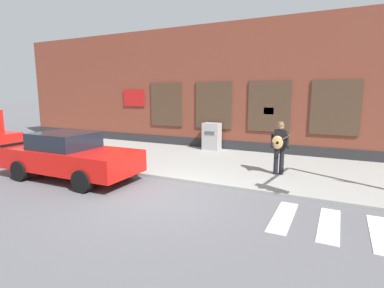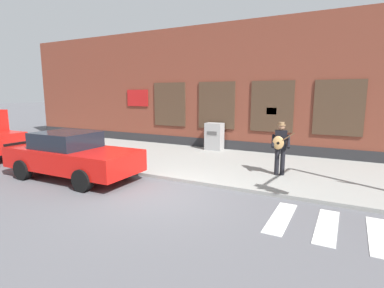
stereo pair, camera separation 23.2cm
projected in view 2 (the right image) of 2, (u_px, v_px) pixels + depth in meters
The scene contains 6 objects.
ground_plane at pixel (162, 195), 8.26m from camera, with size 160.00×160.00×0.00m, color #56565B.
sidewalk at pixel (219, 163), 11.78m from camera, with size 28.00×5.52×0.11m.
building_backdrop at pixel (256, 89), 15.43m from camera, with size 28.00×4.06×6.01m.
red_car at pixel (72, 155), 9.85m from camera, with size 4.63×2.04×1.53m.
busker at pixel (280, 145), 9.74m from camera, with size 0.76×0.61×1.75m.
utility_box at pixel (214, 136), 14.25m from camera, with size 0.81×0.57×1.28m.
Camera 2 is at (4.42, -6.60, 2.78)m, focal length 28.00 mm.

